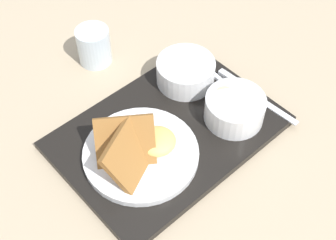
{
  "coord_description": "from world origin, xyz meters",
  "views": [
    {
      "loc": [
        0.39,
        0.43,
        0.74
      ],
      "look_at": [
        0.0,
        0.0,
        0.05
      ],
      "focal_mm": 50.0,
      "sensor_mm": 36.0,
      "label": 1
    }
  ],
  "objects_px": {
    "plate_main": "(140,152)",
    "glass_water": "(94,47)",
    "bowl_soup": "(186,71)",
    "spoon": "(243,101)",
    "knife": "(243,87)",
    "bowl_salad": "(235,107)"
  },
  "relations": [
    {
      "from": "spoon",
      "to": "glass_water",
      "type": "xyz_separation_m",
      "value": [
        0.14,
        -0.32,
        0.02
      ]
    },
    {
      "from": "bowl_salad",
      "to": "knife",
      "type": "relative_size",
      "value": 0.58
    },
    {
      "from": "plate_main",
      "to": "spoon",
      "type": "distance_m",
      "value": 0.25
    },
    {
      "from": "spoon",
      "to": "knife",
      "type": "bearing_deg",
      "value": 139.8
    },
    {
      "from": "bowl_soup",
      "to": "spoon",
      "type": "distance_m",
      "value": 0.14
    },
    {
      "from": "glass_water",
      "to": "spoon",
      "type": "bearing_deg",
      "value": 113.54
    },
    {
      "from": "plate_main",
      "to": "knife",
      "type": "distance_m",
      "value": 0.28
    },
    {
      "from": "bowl_soup",
      "to": "glass_water",
      "type": "xyz_separation_m",
      "value": [
        0.1,
        -0.2,
        -0.01
      ]
    },
    {
      "from": "bowl_soup",
      "to": "spoon",
      "type": "relative_size",
      "value": 0.9
    },
    {
      "from": "plate_main",
      "to": "glass_water",
      "type": "bearing_deg",
      "value": -110.32
    },
    {
      "from": "knife",
      "to": "glass_water",
      "type": "distance_m",
      "value": 0.34
    },
    {
      "from": "spoon",
      "to": "glass_water",
      "type": "bearing_deg",
      "value": -150.58
    },
    {
      "from": "bowl_salad",
      "to": "bowl_soup",
      "type": "height_order",
      "value": "bowl_salad"
    },
    {
      "from": "knife",
      "to": "bowl_soup",
      "type": "bearing_deg",
      "value": -146.38
    },
    {
      "from": "knife",
      "to": "glass_water",
      "type": "height_order",
      "value": "glass_water"
    },
    {
      "from": "plate_main",
      "to": "glass_water",
      "type": "xyz_separation_m",
      "value": [
        -0.11,
        -0.29,
        0.0
      ]
    },
    {
      "from": "bowl_salad",
      "to": "plate_main",
      "type": "relative_size",
      "value": 0.55
    },
    {
      "from": "bowl_soup",
      "to": "plate_main",
      "type": "distance_m",
      "value": 0.22
    },
    {
      "from": "knife",
      "to": "plate_main",
      "type": "bearing_deg",
      "value": -95.06
    },
    {
      "from": "bowl_soup",
      "to": "plate_main",
      "type": "height_order",
      "value": "plate_main"
    },
    {
      "from": "glass_water",
      "to": "bowl_salad",
      "type": "bearing_deg",
      "value": 105.73
    },
    {
      "from": "bowl_salad",
      "to": "knife",
      "type": "distance_m",
      "value": 0.09
    }
  ]
}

